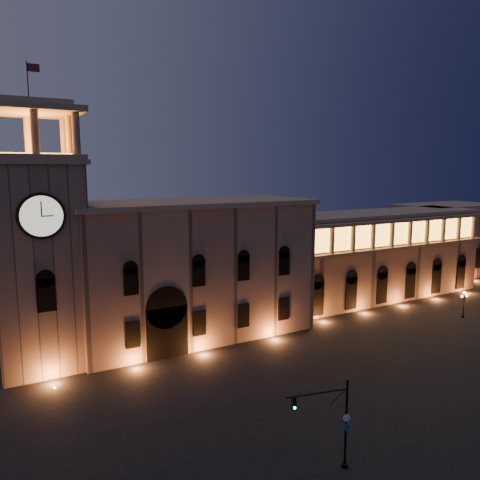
% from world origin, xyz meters
% --- Properties ---
extents(ground, '(160.00, 160.00, 0.00)m').
position_xyz_m(ground, '(0.00, 0.00, 0.00)').
color(ground, black).
rests_on(ground, ground).
extents(government_building, '(30.80, 12.80, 17.60)m').
position_xyz_m(government_building, '(-2.08, 21.93, 8.77)').
color(government_building, '#836655').
rests_on(government_building, ground).
extents(clock_tower, '(9.80, 9.80, 32.40)m').
position_xyz_m(clock_tower, '(-20.50, 20.98, 12.50)').
color(clock_tower, '#836655').
rests_on(clock_tower, ground).
extents(colonnade_wing, '(40.60, 11.50, 14.50)m').
position_xyz_m(colonnade_wing, '(32.00, 23.92, 7.33)').
color(colonnade_wing, '#7E6150').
rests_on(colonnade_wing, ground).
extents(secondary_building, '(20.00, 12.00, 14.00)m').
position_xyz_m(secondary_building, '(58.00, 30.00, 7.00)').
color(secondary_building, '#7E6150').
rests_on(secondary_building, ground).
extents(traffic_light, '(4.84, 1.29, 6.76)m').
position_xyz_m(traffic_light, '(-4.59, -9.08, 3.55)').
color(traffic_light, black).
rests_on(traffic_light, ground).
extents(street_lamp_near, '(1.36, 0.43, 3.94)m').
position_xyz_m(street_lamp_near, '(35.09, 9.01, 2.35)').
color(street_lamp_near, black).
rests_on(street_lamp_near, ground).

